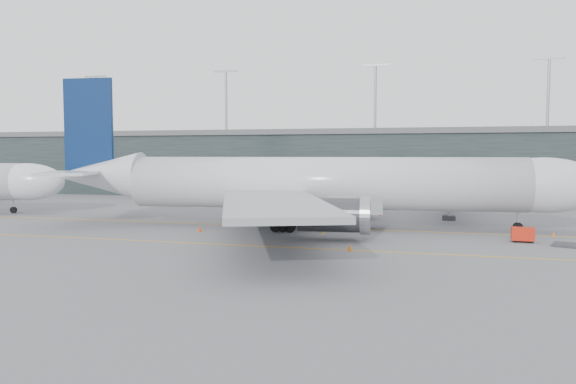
# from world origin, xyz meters

# --- Properties ---
(ground) EXTENTS (320.00, 320.00, 0.00)m
(ground) POSITION_xyz_m (0.00, 0.00, 0.00)
(ground) COLOR slate
(ground) RESTS_ON ground
(taxiline_a) EXTENTS (160.00, 0.25, 0.02)m
(taxiline_a) POSITION_xyz_m (0.00, -4.00, 0.01)
(taxiline_a) COLOR orange
(taxiline_a) RESTS_ON ground
(taxiline_b) EXTENTS (160.00, 0.25, 0.02)m
(taxiline_b) POSITION_xyz_m (0.00, -20.00, 0.01)
(taxiline_b) COLOR orange
(taxiline_b) RESTS_ON ground
(taxiline_lead_main) EXTENTS (0.25, 60.00, 0.02)m
(taxiline_lead_main) POSITION_xyz_m (5.00, 20.00, 0.01)
(taxiline_lead_main) COLOR orange
(taxiline_lead_main) RESTS_ON ground
(terminal) EXTENTS (240.00, 36.00, 29.00)m
(terminal) POSITION_xyz_m (-0.00, 58.00, 7.62)
(terminal) COLOR black
(terminal) RESTS_ON ground
(main_aircraft) EXTENTS (73.64, 68.92, 20.64)m
(main_aircraft) POSITION_xyz_m (3.37, -3.45, 5.79)
(main_aircraft) COLOR silver
(main_aircraft) RESTS_ON ground
(jet_bridge) EXTENTS (4.26, 43.27, 6.22)m
(jet_bridge) POSITION_xyz_m (20.17, 23.28, 4.65)
(jet_bridge) COLOR #2B2A2F
(jet_bridge) RESTS_ON ground
(gse_cart) EXTENTS (2.49, 1.65, 1.65)m
(gse_cart) POSITION_xyz_m (28.03, -9.69, 0.92)
(gse_cart) COLOR red
(gse_cart) RESTS_ON ground
(baggage_dolly) EXTENTS (3.49, 3.12, 0.29)m
(baggage_dolly) POSITION_xyz_m (32.29, -11.56, 0.17)
(baggage_dolly) COLOR #343438
(baggage_dolly) RESTS_ON ground
(uld_a) EXTENTS (1.84, 1.51, 1.61)m
(uld_a) POSITION_xyz_m (-5.04, 9.96, 0.85)
(uld_a) COLOR #36373B
(uld_a) RESTS_ON ground
(uld_b) EXTENTS (2.39, 2.06, 1.91)m
(uld_b) POSITION_xyz_m (-1.90, 11.23, 1.00)
(uld_b) COLOR #36373B
(uld_b) RESTS_ON ground
(uld_c) EXTENTS (2.17, 1.86, 1.75)m
(uld_c) POSITION_xyz_m (-0.32, 9.37, 0.92)
(uld_c) COLOR #36373B
(uld_c) RESTS_ON ground
(cone_nose) EXTENTS (0.41, 0.41, 0.65)m
(cone_nose) POSITION_xyz_m (32.20, -4.37, 0.32)
(cone_nose) COLOR #D75E0B
(cone_nose) RESTS_ON ground
(cone_wing_stbd) EXTENTS (0.47, 0.47, 0.75)m
(cone_wing_stbd) POSITION_xyz_m (10.10, -20.44, 0.38)
(cone_wing_stbd) COLOR #D5640B
(cone_wing_stbd) RESTS_ON ground
(cone_wing_port) EXTENTS (0.38, 0.38, 0.61)m
(cone_wing_port) POSITION_xyz_m (9.88, 12.59, 0.30)
(cone_wing_port) COLOR red
(cone_wing_port) RESTS_ON ground
(cone_tail) EXTENTS (0.50, 0.50, 0.80)m
(cone_tail) POSITION_xyz_m (-10.42, -11.69, 0.40)
(cone_tail) COLOR red
(cone_tail) RESTS_ON ground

